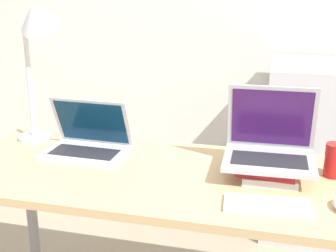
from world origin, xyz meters
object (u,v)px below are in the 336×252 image
(soda_can, at_px, (334,160))
(laptop_left, at_px, (88,142))
(laptop_on_books, at_px, (270,146))
(wireless_keyboard, at_px, (268,205))
(mini_fridge, at_px, (317,150))
(book_stack, at_px, (269,168))
(desk_lamp, at_px, (36,33))

(soda_can, bearing_deg, laptop_left, -179.70)
(laptop_on_books, bearing_deg, soda_can, 9.73)
(laptop_left, height_order, wireless_keyboard, laptop_left)
(laptop_on_books, relative_size, mini_fridge, 0.33)
(book_stack, bearing_deg, laptop_left, 175.93)
(desk_lamp, distance_m, mini_fridge, 1.69)
(laptop_left, distance_m, desk_lamp, 0.48)
(laptop_on_books, relative_size, wireless_keyboard, 1.16)
(book_stack, distance_m, mini_fridge, 1.14)
(book_stack, distance_m, soda_can, 0.23)
(laptop_left, xyz_separation_m, wireless_keyboard, (0.72, -0.29, -0.04))
(soda_can, relative_size, mini_fridge, 0.12)
(soda_can, bearing_deg, laptop_on_books, -170.27)
(laptop_on_books, xyz_separation_m, mini_fridge, (0.24, 1.06, -0.39))
(desk_lamp, bearing_deg, book_stack, -6.97)
(book_stack, height_order, laptop_on_books, laptop_on_books)
(wireless_keyboard, bearing_deg, laptop_left, 158.31)
(laptop_left, relative_size, wireless_keyboard, 1.18)
(desk_lamp, bearing_deg, mini_fridge, 39.07)
(book_stack, relative_size, laptop_on_books, 0.72)
(wireless_keyboard, relative_size, soda_can, 2.28)
(book_stack, bearing_deg, desk_lamp, 173.03)
(wireless_keyboard, bearing_deg, book_stack, 92.21)
(book_stack, bearing_deg, mini_fridge, 77.31)
(laptop_on_books, xyz_separation_m, wireless_keyboard, (0.01, -0.25, -0.10))
(wireless_keyboard, distance_m, desk_lamp, 1.11)
(laptop_on_books, height_order, mini_fridge, laptop_on_books)
(soda_can, height_order, desk_lamp, desk_lamp)
(laptop_left, height_order, desk_lamp, desk_lamp)
(wireless_keyboard, xyz_separation_m, mini_fridge, (0.23, 1.31, -0.29))
(wireless_keyboard, height_order, mini_fridge, mini_fridge)
(book_stack, relative_size, desk_lamp, 0.38)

